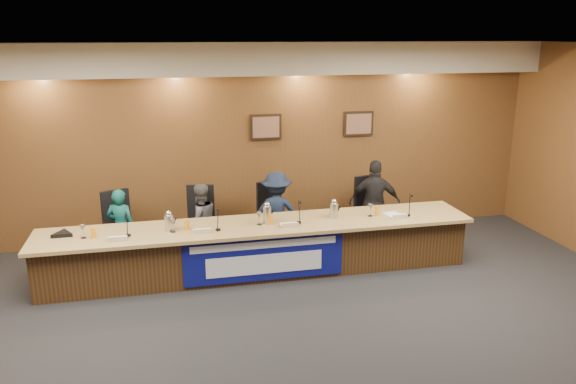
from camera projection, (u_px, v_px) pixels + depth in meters
name	position (u px, v px, depth m)	size (l,w,h in m)	color
floor	(299.00, 363.00, 5.87)	(10.00, 10.00, 0.00)	black
ceiling	(301.00, 48.00, 5.00)	(10.00, 8.00, 0.04)	silver
wall_back	(242.00, 143.00, 9.19)	(10.00, 0.04, 3.20)	brown
soffit	(242.00, 59.00, 8.58)	(10.00, 0.50, 0.50)	beige
dais_body	(259.00, 249.00, 8.03)	(6.00, 0.80, 0.70)	#3D2612
dais_top	(260.00, 226.00, 7.88)	(6.10, 0.95, 0.05)	#A2854F
banner	(265.00, 258.00, 7.63)	(2.20, 0.02, 0.65)	navy
banner_text_upper	(265.00, 245.00, 7.56)	(2.00, 0.01, 0.10)	silver
banner_text_lower	(265.00, 264.00, 7.64)	(1.60, 0.01, 0.28)	silver
wall_photo_left	(266.00, 127.00, 9.18)	(0.52, 0.04, 0.42)	black
wall_photo_right	(358.00, 124.00, 9.51)	(0.52, 0.04, 0.42)	black
panelist_a	(121.00, 227.00, 8.23)	(0.43, 0.28, 1.17)	#0D4F4C
panelist_b	(200.00, 221.00, 8.47)	(0.57, 0.45, 1.18)	#4D4D53
panelist_c	(277.00, 213.00, 8.70)	(0.84, 0.48, 1.29)	#121D33
panelist_d	(375.00, 203.00, 9.03)	(0.82, 0.34, 1.40)	black
office_chair_a	(122.00, 232.00, 8.35)	(0.48, 0.48, 0.08)	black
office_chair_b	(200.00, 226.00, 8.60)	(0.48, 0.48, 0.08)	black
office_chair_c	(275.00, 221.00, 8.84)	(0.48, 0.48, 0.08)	black
office_chair_d	(372.00, 214.00, 9.19)	(0.48, 0.48, 0.08)	black
nameplate_a	(117.00, 239.00, 7.18)	(0.24, 0.06, 0.09)	white
microphone_a	(128.00, 235.00, 7.40)	(0.07, 0.07, 0.02)	black
juice_glass_a	(93.00, 233.00, 7.30)	(0.06, 0.06, 0.15)	orange
water_glass_a	(83.00, 232.00, 7.30)	(0.08, 0.08, 0.18)	silver
nameplate_b	(202.00, 231.00, 7.47)	(0.24, 0.06, 0.09)	white
microphone_b	(218.00, 230.00, 7.62)	(0.07, 0.07, 0.02)	black
juice_glass_b	(187.00, 225.00, 7.61)	(0.06, 0.06, 0.15)	orange
water_glass_b	(173.00, 226.00, 7.52)	(0.08, 0.08, 0.18)	silver
nameplate_c	(290.00, 224.00, 7.71)	(0.24, 0.06, 0.09)	white
microphone_c	(299.00, 222.00, 7.91)	(0.07, 0.07, 0.02)	black
juice_glass_c	(270.00, 219.00, 7.84)	(0.06, 0.06, 0.15)	orange
water_glass_c	(259.00, 219.00, 7.81)	(0.08, 0.08, 0.18)	silver
nameplate_d	(400.00, 216.00, 8.07)	(0.24, 0.06, 0.09)	white
microphone_d	(408.00, 215.00, 8.23)	(0.07, 0.07, 0.02)	black
juice_glass_d	(377.00, 211.00, 8.20)	(0.06, 0.06, 0.15)	orange
water_glass_d	(370.00, 210.00, 8.17)	(0.08, 0.08, 0.18)	silver
carafe_left	(169.00, 223.00, 7.58)	(0.12, 0.12, 0.22)	silver
carafe_mid	(267.00, 215.00, 7.86)	(0.11, 0.11, 0.26)	silver
carafe_right	(334.00, 211.00, 8.10)	(0.12, 0.12, 0.22)	silver
speakerphone	(63.00, 234.00, 7.40)	(0.32, 0.32, 0.05)	black
paper_stack	(394.00, 215.00, 8.26)	(0.22, 0.30, 0.01)	white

